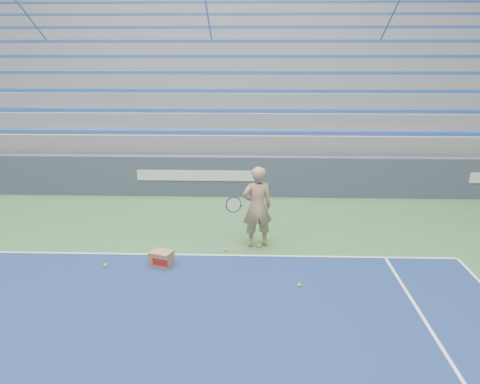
{
  "coord_description": "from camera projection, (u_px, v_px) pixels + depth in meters",
  "views": [
    {
      "loc": [
        1.59,
        3.55,
        3.8
      ],
      "look_at": [
        1.3,
        12.38,
        1.15
      ],
      "focal_mm": 35.0,
      "sensor_mm": 36.0,
      "label": 1
    }
  ],
  "objects": [
    {
      "name": "tennis_player",
      "position": [
        257.0,
        207.0,
        9.33
      ],
      "size": [
        0.95,
        0.88,
        1.66
      ],
      "color": "tan",
      "rests_on": "ground"
    },
    {
      "name": "tennis_ball_1",
      "position": [
        226.0,
        250.0,
        9.29
      ],
      "size": [
        0.07,
        0.07,
        0.07
      ],
      "primitive_type": "sphere",
      "color": "#BBCF2A",
      "rests_on": "ground"
    },
    {
      "name": "sponsor_barrier",
      "position": [
        197.0,
        176.0,
        12.79
      ],
      "size": [
        30.0,
        0.32,
        1.1
      ],
      "color": "#3C445B",
      "rests_on": "ground"
    },
    {
      "name": "bleachers",
      "position": [
        214.0,
        92.0,
        17.75
      ],
      "size": [
        31.0,
        9.15,
        7.3
      ],
      "color": "gray",
      "rests_on": "ground"
    },
    {
      "name": "tennis_ball_0",
      "position": [
        299.0,
        285.0,
        7.87
      ],
      "size": [
        0.07,
        0.07,
        0.07
      ],
      "primitive_type": "sphere",
      "color": "#BBCF2A",
      "rests_on": "ground"
    },
    {
      "name": "ball_box",
      "position": [
        162.0,
        259.0,
        8.61
      ],
      "size": [
        0.46,
        0.41,
        0.29
      ],
      "color": "#9C724B",
      "rests_on": "ground"
    },
    {
      "name": "tennis_ball_3",
      "position": [
        105.0,
        265.0,
        8.6
      ],
      "size": [
        0.07,
        0.07,
        0.07
      ],
      "primitive_type": "sphere",
      "color": "#BBCF2A",
      "rests_on": "ground"
    },
    {
      "name": "tennis_ball_4",
      "position": [
        124.0,
        251.0,
        9.2
      ],
      "size": [
        0.07,
        0.07,
        0.07
      ],
      "primitive_type": "sphere",
      "color": "#BBCF2A",
      "rests_on": "ground"
    },
    {
      "name": "tennis_ball_2",
      "position": [
        259.0,
        246.0,
        9.47
      ],
      "size": [
        0.07,
        0.07,
        0.07
      ],
      "primitive_type": "sphere",
      "color": "#BBCF2A",
      "rests_on": "ground"
    }
  ]
}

